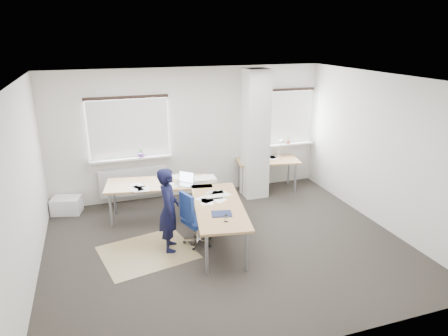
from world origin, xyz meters
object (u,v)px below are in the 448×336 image
object	(u,v)px
desk_main	(189,195)
task_chair	(196,230)
person	(169,210)
desk_side	(267,161)

from	to	relation	value
desk_main	task_chair	distance (m)	0.71
desk_main	person	world-z (taller)	person
desk_main	desk_side	xyz separation A→B (m)	(2.17, 1.39, -0.01)
task_chair	desk_main	bearing A→B (deg)	68.57
task_chair	person	size ratio (longest dim) A/B	0.68
desk_main	desk_side	world-z (taller)	desk_side
person	desk_main	bearing A→B (deg)	-30.31
desk_main	task_chair	size ratio (longest dim) A/B	3.04
person	task_chair	bearing A→B (deg)	-81.19
desk_side	task_chair	xyz separation A→B (m)	(-2.19, -1.97, -0.41)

